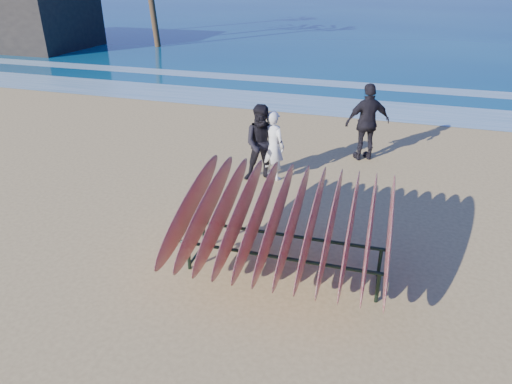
# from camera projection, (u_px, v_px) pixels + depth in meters

# --- Properties ---
(ground) EXTENTS (120.00, 120.00, 0.00)m
(ground) POSITION_uv_depth(u_px,v_px,m) (242.00, 264.00, 7.56)
(ground) COLOR tan
(ground) RESTS_ON ground
(ocean) EXTENTS (160.00, 160.00, 0.00)m
(ocean) POSITION_uv_depth(u_px,v_px,m) (391.00, 8.00, 54.63)
(ocean) COLOR navy
(ocean) RESTS_ON ground
(foam_near) EXTENTS (160.00, 160.00, 0.00)m
(foam_near) POSITION_uv_depth(u_px,v_px,m) (334.00, 106.00, 16.11)
(foam_near) COLOR white
(foam_near) RESTS_ON ground
(foam_far) EXTENTS (160.00, 160.00, 0.00)m
(foam_far) POSITION_uv_depth(u_px,v_px,m) (346.00, 84.00, 19.11)
(foam_far) COLOR white
(foam_far) RESTS_ON ground
(surfboard_rack) EXTENTS (3.23, 2.82, 1.60)m
(surfboard_rack) POSITION_uv_depth(u_px,v_px,m) (284.00, 220.00, 6.92)
(surfboard_rack) COLOR black
(surfboard_rack) RESTS_ON ground
(person_white) EXTENTS (0.69, 0.57, 1.61)m
(person_white) POSITION_uv_depth(u_px,v_px,m) (273.00, 146.00, 10.28)
(person_white) COLOR white
(person_white) RESTS_ON ground
(person_dark_a) EXTENTS (1.02, 0.89, 1.77)m
(person_dark_a) POSITION_uv_depth(u_px,v_px,m) (263.00, 144.00, 10.15)
(person_dark_a) COLOR black
(person_dark_a) RESTS_ON ground
(person_dark_b) EXTENTS (1.22, 0.94, 1.93)m
(person_dark_b) POSITION_uv_depth(u_px,v_px,m) (367.00, 122.00, 11.29)
(person_dark_b) COLOR black
(person_dark_b) RESTS_ON ground
(building) EXTENTS (9.87, 5.48, 4.39)m
(building) POSITION_uv_depth(u_px,v_px,m) (4.00, 9.00, 27.41)
(building) COLOR #2D2823
(building) RESTS_ON ground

